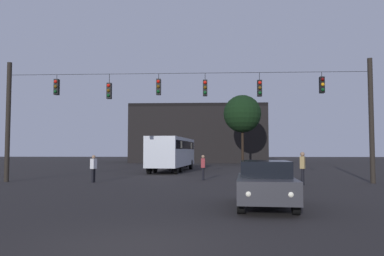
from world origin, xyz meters
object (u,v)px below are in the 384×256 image
Objects in this scene: tree_left_silhouette at (242,114)px; pedestrian_crossing_right at (203,166)px; pedestrian_crossing_left at (94,167)px; city_bus at (173,151)px; car_far_left at (179,160)px; car_near_right at (265,183)px; pedestrian_crossing_center at (303,166)px.

pedestrian_crossing_right is at bearing -100.29° from tree_left_silhouette.
pedestrian_crossing_left is 0.18× the size of tree_left_silhouette.
city_bus is 9.44m from car_far_left.
tree_left_silhouette reaches higher than pedestrian_crossing_left.
pedestrian_crossing_right reaches higher than car_far_left.
pedestrian_crossing_right is (3.00, -10.42, -0.98)m from city_bus.
car_near_right is (5.31, -21.89, -1.07)m from city_bus.
pedestrian_crossing_left is 29.45m from tree_left_silhouette.
tree_left_silhouette is (7.64, 4.93, 5.76)m from car_far_left.
car_near_right is at bearing -78.65° from pedestrian_crossing_right.
pedestrian_crossing_left is (-3.40, -12.46, -0.96)m from city_bus.
tree_left_silhouette reaches higher than car_near_right.
car_far_left is 22.09m from pedestrian_crossing_left.
tree_left_silhouette is (2.19, 36.21, 5.76)m from car_near_right.
pedestrian_crossing_center is 6.34m from pedestrian_crossing_right.
pedestrian_crossing_center is at bearing -30.39° from pedestrian_crossing_right.
city_bus is at bearing 121.88° from pedestrian_crossing_center.
city_bus is at bearing -117.64° from tree_left_silhouette.
pedestrian_crossing_right is at bearing 101.35° from car_near_right.
city_bus is 2.51× the size of car_far_left.
pedestrian_crossing_right is at bearing 149.61° from pedestrian_crossing_center.
tree_left_silhouette is at bearing 32.85° from car_far_left.
pedestrian_crossing_right is at bearing 17.74° from pedestrian_crossing_left.
tree_left_silhouette is at bearing 79.71° from pedestrian_crossing_right.
pedestrian_crossing_left is at bearing -112.13° from tree_left_silhouette.
car_far_left is 20.05m from pedestrian_crossing_right.
car_near_right is 8.86m from pedestrian_crossing_center.
car_near_right is 12.83m from pedestrian_crossing_left.
city_bus is at bearing -89.12° from car_far_left.
pedestrian_crossing_center is at bearing -88.00° from tree_left_silhouette.
tree_left_silhouette is (4.49, 24.73, 5.66)m from pedestrian_crossing_right.
city_bus reaches higher than pedestrian_crossing_center.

